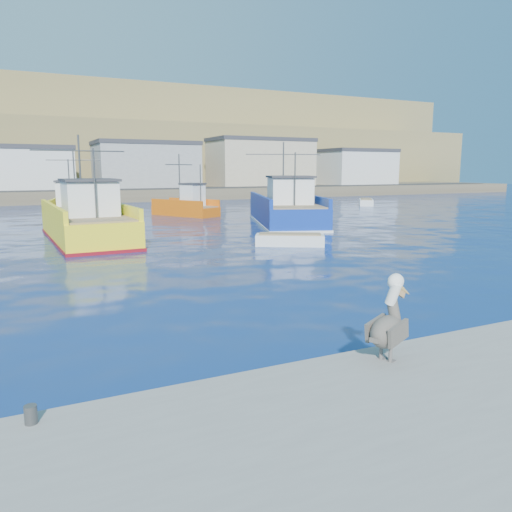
% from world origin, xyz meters
% --- Properties ---
extents(ground, '(260.00, 260.00, 0.00)m').
position_xyz_m(ground, '(0.00, 0.00, 0.00)').
color(ground, '#060F4F').
rests_on(ground, ground).
extents(dock_bollards, '(36.20, 0.20, 0.30)m').
position_xyz_m(dock_bollards, '(0.60, -3.40, 0.65)').
color(dock_bollards, '#4C4C4C').
rests_on(dock_bollards, dock).
extents(far_shore, '(200.00, 81.00, 24.00)m').
position_xyz_m(far_shore, '(0.00, 109.20, 8.98)').
color(far_shore, brown).
rests_on(far_shore, ground).
extents(trawler_yellow_a, '(5.78, 12.78, 6.69)m').
position_xyz_m(trawler_yellow_a, '(-4.92, 21.32, 1.11)').
color(trawler_yellow_a, yellow).
rests_on(trawler_yellow_a, ground).
extents(trawler_yellow_b, '(5.41, 10.32, 6.33)m').
position_xyz_m(trawler_yellow_b, '(-4.16, 35.20, 0.96)').
color(trawler_yellow_b, yellow).
rests_on(trawler_yellow_b, ground).
extents(trawler_blue, '(8.65, 13.87, 6.74)m').
position_xyz_m(trawler_blue, '(11.06, 24.17, 1.14)').
color(trawler_blue, navy).
rests_on(trawler_blue, ground).
extents(boat_orange, '(5.46, 7.21, 5.88)m').
position_xyz_m(boat_orange, '(6.09, 34.84, 0.97)').
color(boat_orange, '#DA5B0C').
rests_on(boat_orange, ground).
extents(skiff_mid, '(4.16, 3.23, 0.87)m').
position_xyz_m(skiff_mid, '(5.52, 13.85, 0.28)').
color(skiff_mid, silver).
rests_on(skiff_mid, ground).
extents(skiff_far, '(4.01, 4.66, 1.00)m').
position_xyz_m(skiff_far, '(30.72, 38.79, 0.32)').
color(skiff_far, silver).
rests_on(skiff_far, ground).
extents(pelican, '(1.44, 0.89, 1.81)m').
position_xyz_m(pelican, '(-2.17, -3.74, 1.27)').
color(pelican, '#595451').
rests_on(pelican, dock).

